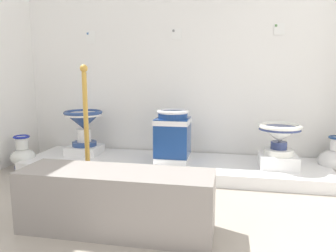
# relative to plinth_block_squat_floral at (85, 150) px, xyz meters

# --- Properties ---
(wall_back) EXTENTS (3.82, 0.06, 2.84)m
(wall_back) POSITION_rel_plinth_block_squat_floral_xyz_m (1.02, 0.35, 1.26)
(wall_back) COLOR white
(wall_back) RESTS_ON ground_plane
(display_platform) EXTENTS (3.08, 0.80, 0.12)m
(display_platform) POSITION_rel_plinth_block_squat_floral_xyz_m (1.02, -0.10, -0.11)
(display_platform) COLOR white
(display_platform) RESTS_ON ground_plane
(plinth_block_squat_floral) EXTENTS (0.36, 0.32, 0.09)m
(plinth_block_squat_floral) POSITION_rel_plinth_block_squat_floral_xyz_m (0.00, 0.00, 0.00)
(plinth_block_squat_floral) COLOR white
(plinth_block_squat_floral) RESTS_ON display_platform
(antique_toilet_squat_floral) EXTENTS (0.42, 0.42, 0.40)m
(antique_toilet_squat_floral) POSITION_rel_plinth_block_squat_floral_xyz_m (0.00, 0.00, 0.32)
(antique_toilet_squat_floral) COLOR navy
(antique_toilet_squat_floral) RESTS_ON plinth_block_squat_floral
(plinth_block_leftmost) EXTENTS (0.33, 0.38, 0.06)m
(plinth_block_leftmost) POSITION_rel_plinth_block_squat_floral_xyz_m (1.03, -0.11, -0.02)
(plinth_block_leftmost) COLOR white
(plinth_block_leftmost) RESTS_ON display_platform
(antique_toilet_leftmost) EXTENTS (0.34, 0.34, 0.48)m
(antique_toilet_leftmost) POSITION_rel_plinth_block_squat_floral_xyz_m (1.03, -0.11, 0.26)
(antique_toilet_leftmost) COLOR navy
(antique_toilet_leftmost) RESTS_ON plinth_block_leftmost
(plinth_block_slender_white) EXTENTS (0.35, 0.30, 0.13)m
(plinth_block_slender_white) POSITION_rel_plinth_block_squat_floral_xyz_m (2.06, -0.14, 0.02)
(plinth_block_slender_white) COLOR white
(plinth_block_slender_white) RESTS_ON display_platform
(antique_toilet_slender_white) EXTENTS (0.40, 0.40, 0.30)m
(antique_toilet_slender_white) POSITION_rel_plinth_block_squat_floral_xyz_m (2.06, -0.14, 0.28)
(antique_toilet_slender_white) COLOR white
(antique_toilet_slender_white) RESTS_ON plinth_block_slender_white
(info_placard_first) EXTENTS (0.11, 0.01, 0.14)m
(info_placard_first) POSITION_rel_plinth_block_squat_floral_xyz_m (-0.02, 0.31, 1.27)
(info_placard_first) COLOR white
(info_placard_second) EXTENTS (0.11, 0.01, 0.12)m
(info_placard_second) POSITION_rel_plinth_block_squat_floral_xyz_m (0.99, 0.31, 1.28)
(info_placard_second) COLOR white
(info_placard_third) EXTENTS (0.11, 0.01, 0.12)m
(info_placard_third) POSITION_rel_plinth_block_squat_floral_xyz_m (2.07, 0.31, 1.30)
(info_placard_third) COLOR white
(decorative_vase_spare) EXTENTS (0.26, 0.26, 0.36)m
(decorative_vase_spare) POSITION_rel_plinth_block_squat_floral_xyz_m (-0.59, -0.28, -0.02)
(decorative_vase_spare) COLOR navy
(decorative_vase_spare) RESTS_ON ground_plane
(decorative_vase_corner) EXTENTS (0.31, 0.31, 0.41)m
(decorative_vase_corner) POSITION_rel_plinth_block_squat_floral_xyz_m (2.63, 0.06, -0.00)
(decorative_vase_corner) COLOR navy
(decorative_vase_corner) RESTS_ON ground_plane
(stanchion_post_near_left) EXTENTS (0.28, 0.28, 1.08)m
(stanchion_post_near_left) POSITION_rel_plinth_block_squat_floral_xyz_m (0.42, -0.80, 0.14)
(stanchion_post_near_left) COLOR gold
(stanchion_post_near_left) RESTS_ON ground_plane
(museum_bench) EXTENTS (1.24, 0.36, 0.40)m
(museum_bench) POSITION_rel_plinth_block_squat_floral_xyz_m (0.89, -1.40, 0.04)
(museum_bench) COLOR gray
(museum_bench) RESTS_ON ground_plane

